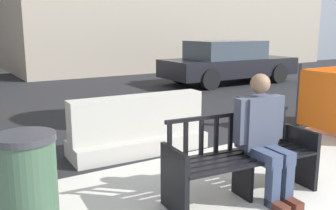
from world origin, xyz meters
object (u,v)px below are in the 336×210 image
object	(u,v)px
car_sedan_mid	(228,62)
jersey_barrier_centre	(138,129)
trash_bin	(28,184)
street_bench	(242,161)
seated_person	(263,133)

from	to	relation	value
car_sedan_mid	jersey_barrier_centre	bearing A→B (deg)	-140.73
car_sedan_mid	trash_bin	size ratio (longest dim) A/B	5.09
street_bench	trash_bin	world-z (taller)	trash_bin
car_sedan_mid	trash_bin	bearing A→B (deg)	-140.85
seated_person	trash_bin	xyz separation A→B (m)	(-2.30, 0.50, -0.23)
seated_person	trash_bin	distance (m)	2.36
seated_person	jersey_barrier_centre	size ratio (longest dim) A/B	0.65
car_sedan_mid	trash_bin	world-z (taller)	car_sedan_mid
street_bench	car_sedan_mid	distance (m)	8.67
street_bench	seated_person	xyz separation A→B (m)	(0.21, -0.08, 0.29)
street_bench	jersey_barrier_centre	xyz separation A→B (m)	(-0.25, 1.90, -0.06)
trash_bin	seated_person	bearing A→B (deg)	-12.31
jersey_barrier_centre	trash_bin	world-z (taller)	trash_bin
seated_person	jersey_barrier_centre	xyz separation A→B (m)	(-0.46, 1.98, -0.35)
seated_person	trash_bin	bearing A→B (deg)	167.69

